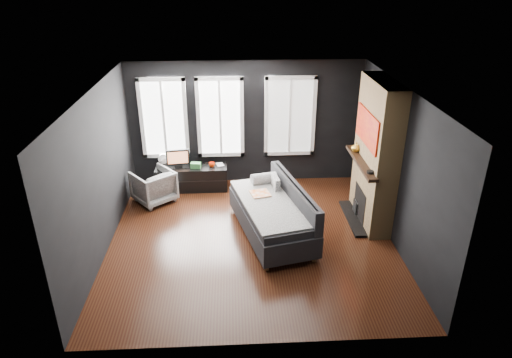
{
  "coord_description": "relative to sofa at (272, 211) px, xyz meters",
  "views": [
    {
      "loc": [
        -0.29,
        -6.94,
        4.47
      ],
      "look_at": [
        0.1,
        0.3,
        1.05
      ],
      "focal_mm": 32.0,
      "sensor_mm": 36.0,
      "label": 1
    }
  ],
  "objects": [
    {
      "name": "mantel_vase",
      "position": [
        1.68,
        0.9,
        0.84
      ],
      "size": [
        0.24,
        0.24,
        0.18
      ],
      "primitive_type": "imported",
      "rotation": [
        0.0,
        0.0,
        0.37
      ],
      "color": "gold",
      "rests_on": "fireplace"
    },
    {
      "name": "floor",
      "position": [
        -0.37,
        -0.15,
        -0.48
      ],
      "size": [
        5.0,
        5.0,
        0.0
      ],
      "primitive_type": "plane",
      "color": "black",
      "rests_on": "ground"
    },
    {
      "name": "ceiling",
      "position": [
        -0.37,
        -0.15,
        2.22
      ],
      "size": [
        5.0,
        5.0,
        0.0
      ],
      "primitive_type": "plane",
      "color": "white",
      "rests_on": "ground"
    },
    {
      "name": "media_console",
      "position": [
        -1.57,
        1.95,
        -0.22
      ],
      "size": [
        1.53,
        0.49,
        0.52
      ],
      "primitive_type": null,
      "rotation": [
        0.0,
        0.0,
        0.01
      ],
      "color": "black",
      "rests_on": "floor"
    },
    {
      "name": "windows",
      "position": [
        -0.82,
        2.31,
        1.9
      ],
      "size": [
        4.0,
        0.16,
        1.76
      ],
      "primitive_type": null,
      "color": "white",
      "rests_on": "wall_back"
    },
    {
      "name": "fireplace",
      "position": [
        1.93,
        0.45,
        0.87
      ],
      "size": [
        0.7,
        1.62,
        2.7
      ],
      "primitive_type": null,
      "color": "#93724C",
      "rests_on": "floor"
    },
    {
      "name": "storage_box",
      "position": [
        -1.47,
        1.89,
        0.1
      ],
      "size": [
        0.23,
        0.16,
        0.12
      ],
      "primitive_type": "cube",
      "rotation": [
        0.0,
        0.0,
        -0.11
      ],
      "color": "#2E6832",
      "rests_on": "media_console"
    },
    {
      "name": "wall_right",
      "position": [
        2.13,
        -0.15,
        0.87
      ],
      "size": [
        0.02,
        5.0,
        2.7
      ],
      "primitive_type": "cube",
      "color": "black",
      "rests_on": "ground"
    },
    {
      "name": "wall_left",
      "position": [
        -2.87,
        -0.15,
        0.87
      ],
      "size": [
        0.02,
        5.0,
        2.7
      ],
      "primitive_type": "cube",
      "color": "black",
      "rests_on": "ground"
    },
    {
      "name": "wall_back",
      "position": [
        -0.37,
        2.35,
        0.87
      ],
      "size": [
        5.0,
        0.02,
        2.7
      ],
      "primitive_type": "cube",
      "color": "black",
      "rests_on": "ground"
    },
    {
      "name": "armchair",
      "position": [
        -2.31,
        1.42,
        -0.1
      ],
      "size": [
        1.0,
        0.99,
        0.75
      ],
      "primitive_type": "imported",
      "rotation": [
        0.0,
        0.0,
        -2.46
      ],
      "color": "white",
      "rests_on": "floor"
    },
    {
      "name": "stripe_pillow",
      "position": [
        0.11,
        0.57,
        0.21
      ],
      "size": [
        0.15,
        0.4,
        0.39
      ],
      "primitive_type": "cube",
      "rotation": [
        0.0,
        0.0,
        0.14
      ],
      "color": "gray",
      "rests_on": "sofa"
    },
    {
      "name": "monitor",
      "position": [
        -1.85,
        1.97,
        0.26
      ],
      "size": [
        0.5,
        0.17,
        0.44
      ],
      "primitive_type": null,
      "rotation": [
        0.0,
        0.0,
        0.14
      ],
      "color": "black",
      "rests_on": "media_console"
    },
    {
      "name": "desk_fan",
      "position": [
        -2.15,
        1.95,
        0.21
      ],
      "size": [
        0.26,
        0.26,
        0.33
      ],
      "primitive_type": null,
      "rotation": [
        0.0,
        0.0,
        0.11
      ],
      "color": "#9F9F9F",
      "rests_on": "media_console"
    },
    {
      "name": "sofa",
      "position": [
        0.0,
        0.0,
        0.0
      ],
      "size": [
        1.62,
        2.44,
        0.96
      ],
      "primitive_type": null,
      "rotation": [
        0.0,
        0.0,
        0.24
      ],
      "color": "#232426",
      "rests_on": "floor"
    },
    {
      "name": "mug",
      "position": [
        -1.13,
        1.94,
        0.11
      ],
      "size": [
        0.15,
        0.14,
        0.13
      ],
      "primitive_type": "imported",
      "rotation": [
        0.0,
        0.0,
        -0.31
      ],
      "color": "red",
      "rests_on": "media_console"
    },
    {
      "name": "book",
      "position": [
        -1.03,
        2.01,
        0.14
      ],
      "size": [
        0.15,
        0.05,
        0.2
      ],
      "primitive_type": "imported",
      "rotation": [
        0.0,
        0.0,
        0.26
      ],
      "color": "tan",
      "rests_on": "media_console"
    },
    {
      "name": "mantel_clock",
      "position": [
        1.68,
        -0.1,
        0.77
      ],
      "size": [
        0.16,
        0.16,
        0.04
      ],
      "primitive_type": "cylinder",
      "rotation": [
        0.0,
        0.0,
        0.33
      ],
      "color": "black",
      "rests_on": "fireplace"
    }
  ]
}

